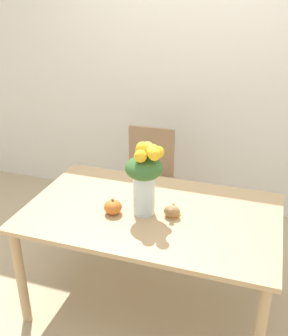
% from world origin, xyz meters
% --- Properties ---
extents(ground_plane, '(12.00, 12.00, 0.00)m').
position_xyz_m(ground_plane, '(0.00, 0.00, 0.00)').
color(ground_plane, tan).
extents(wall_back, '(8.00, 0.06, 2.70)m').
position_xyz_m(wall_back, '(0.00, 1.46, 1.35)').
color(wall_back, white).
rests_on(wall_back, ground_plane).
extents(dining_table, '(1.54, 0.94, 0.73)m').
position_xyz_m(dining_table, '(0.00, 0.00, 0.64)').
color(dining_table, tan).
rests_on(dining_table, ground_plane).
extents(flower_vase, '(0.22, 0.22, 0.46)m').
position_xyz_m(flower_vase, '(-0.03, -0.03, 0.98)').
color(flower_vase, silver).
rests_on(flower_vase, dining_table).
extents(pumpkin, '(0.11, 0.11, 0.10)m').
position_xyz_m(pumpkin, '(-0.21, -0.10, 0.77)').
color(pumpkin, orange).
rests_on(pumpkin, dining_table).
extents(turkey_figurine, '(0.10, 0.13, 0.08)m').
position_xyz_m(turkey_figurine, '(0.14, -0.01, 0.77)').
color(turkey_figurine, '#A87A4C').
rests_on(turkey_figurine, dining_table).
extents(dining_chair_near_window, '(0.44, 0.44, 0.91)m').
position_xyz_m(dining_chair_near_window, '(-0.30, 0.86, 0.48)').
color(dining_chair_near_window, '#9E7A56').
rests_on(dining_chair_near_window, ground_plane).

